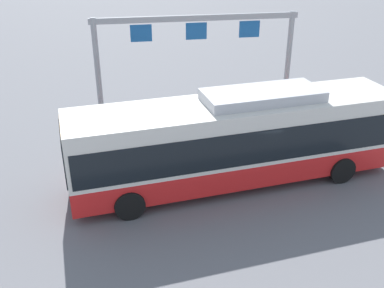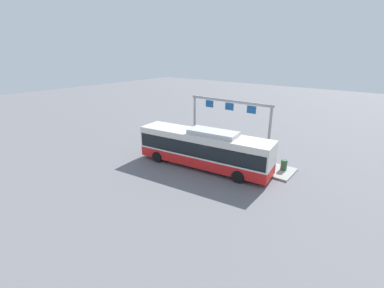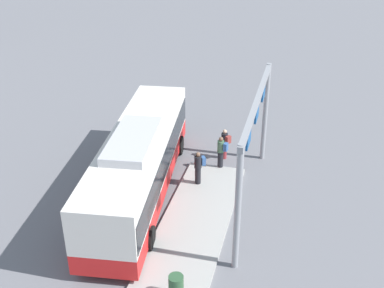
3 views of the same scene
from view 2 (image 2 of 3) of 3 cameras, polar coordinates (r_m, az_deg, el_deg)
ground_plane at (r=23.39m, az=2.40°, el=-4.93°), size 120.00×120.00×0.00m
platform_curb at (r=24.83m, az=9.91°, el=-3.52°), size 10.00×2.80×0.16m
bus_main at (r=22.70m, az=2.48°, el=-0.76°), size 12.07×3.91×3.46m
person_boarding at (r=27.81m, az=-1.02°, el=1.10°), size 0.54×0.61×1.67m
person_waiting_near at (r=25.56m, az=3.16°, el=-0.23°), size 0.55×0.60×1.67m
person_waiting_mid at (r=27.10m, az=0.98°, el=0.96°), size 0.40×0.57×1.67m
platform_sign_gantry at (r=26.52m, az=7.99°, el=6.39°), size 8.96×0.24×5.20m
trash_bin at (r=23.55m, az=19.21°, el=-4.27°), size 0.52×0.52×0.90m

